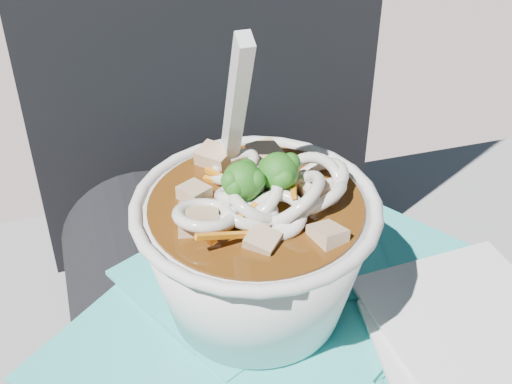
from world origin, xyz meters
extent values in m
cylinder|color=black|center=(0.08, 0.00, 0.50)|extent=(0.16, 0.48, 0.16)
cube|color=#2AB0AA|center=(0.00, -0.06, 0.58)|extent=(0.19, 0.22, 0.00)
cube|color=#2AB0AA|center=(0.00, -0.02, 0.58)|extent=(0.18, 0.20, 0.00)
cube|color=#2AB0AA|center=(-0.01, -0.03, 0.58)|extent=(0.15, 0.15, 0.00)
cube|color=#2AB0AA|center=(-0.01, 0.00, 0.58)|extent=(0.23, 0.22, 0.00)
cube|color=#2AB0AA|center=(-0.11, -0.02, 0.59)|extent=(0.18, 0.19, 0.00)
cube|color=#2AB0AA|center=(0.04, 0.04, 0.59)|extent=(0.27, 0.27, 0.00)
cube|color=#2AB0AA|center=(-0.03, 0.04, 0.59)|extent=(0.19, 0.19, 0.00)
cube|color=#2AB0AA|center=(0.02, 0.08, 0.59)|extent=(0.18, 0.17, 0.00)
cube|color=silver|center=(0.11, -0.08, 0.60)|extent=(0.13, 0.13, 0.00)
cube|color=silver|center=(0.12, -0.05, 0.60)|extent=(0.14, 0.14, 0.00)
torus|color=silver|center=(-0.02, 0.01, 0.69)|extent=(0.17, 0.17, 0.01)
cylinder|color=#422209|center=(-0.02, 0.01, 0.68)|extent=(0.15, 0.15, 0.01)
torus|color=beige|center=(0.03, 0.02, 0.69)|extent=(0.07, 0.07, 0.04)
torus|color=beige|center=(-0.02, 0.04, 0.70)|extent=(0.04, 0.04, 0.03)
torus|color=beige|center=(0.00, 0.00, 0.70)|extent=(0.06, 0.07, 0.05)
torus|color=beige|center=(-0.02, 0.00, 0.70)|extent=(0.05, 0.05, 0.03)
torus|color=beige|center=(0.02, 0.01, 0.70)|extent=(0.06, 0.06, 0.04)
torus|color=beige|center=(-0.03, -0.01, 0.69)|extent=(0.04, 0.04, 0.02)
torus|color=beige|center=(-0.02, 0.01, 0.69)|extent=(0.05, 0.05, 0.03)
torus|color=beige|center=(-0.06, -0.01, 0.70)|extent=(0.06, 0.06, 0.02)
torus|color=beige|center=(-0.01, -0.01, 0.69)|extent=(0.05, 0.05, 0.02)
torus|color=beige|center=(-0.02, 0.01, 0.70)|extent=(0.05, 0.06, 0.04)
torus|color=beige|center=(0.02, 0.00, 0.69)|extent=(0.06, 0.06, 0.04)
torus|color=beige|center=(-0.03, 0.02, 0.70)|extent=(0.04, 0.04, 0.03)
cylinder|color=beige|center=(-0.03, 0.00, 0.69)|extent=(0.01, 0.05, 0.02)
cylinder|color=beige|center=(-0.05, -0.01, 0.69)|extent=(0.03, 0.02, 0.01)
cylinder|color=beige|center=(0.00, -0.02, 0.69)|extent=(0.04, 0.02, 0.02)
cylinder|color=beige|center=(0.02, 0.01, 0.69)|extent=(0.01, 0.04, 0.01)
cylinder|color=#719447|center=(0.00, 0.01, 0.70)|extent=(0.01, 0.01, 0.02)
sphere|color=#145112|center=(0.00, 0.01, 0.71)|extent=(0.03, 0.03, 0.03)
sphere|color=#145112|center=(-0.01, 0.02, 0.71)|extent=(0.01, 0.01, 0.01)
sphere|color=#145112|center=(0.00, 0.00, 0.71)|extent=(0.01, 0.01, 0.01)
sphere|color=#145112|center=(0.00, 0.00, 0.71)|extent=(0.01, 0.01, 0.01)
sphere|color=#145112|center=(0.01, 0.01, 0.71)|extent=(0.01, 0.01, 0.01)
cylinder|color=#719447|center=(-0.03, 0.01, 0.70)|extent=(0.01, 0.01, 0.02)
sphere|color=#145112|center=(-0.03, 0.01, 0.71)|extent=(0.03, 0.03, 0.03)
sphere|color=#145112|center=(-0.02, 0.02, 0.71)|extent=(0.01, 0.01, 0.01)
sphere|color=#145112|center=(-0.04, 0.01, 0.71)|extent=(0.01, 0.01, 0.01)
sphere|color=#145112|center=(-0.03, 0.00, 0.71)|extent=(0.01, 0.01, 0.01)
sphere|color=#145112|center=(-0.02, 0.00, 0.71)|extent=(0.01, 0.01, 0.01)
cube|color=orange|center=(0.01, 0.01, 0.70)|extent=(0.02, 0.05, 0.02)
cube|color=orange|center=(-0.04, -0.01, 0.70)|extent=(0.05, 0.03, 0.01)
cube|color=orange|center=(-0.03, 0.02, 0.69)|extent=(0.04, 0.05, 0.01)
cube|color=orange|center=(-0.05, -0.03, 0.70)|extent=(0.05, 0.01, 0.02)
cube|color=orange|center=(-0.03, 0.03, 0.69)|extent=(0.03, 0.03, 0.01)
cube|color=orange|center=(-0.01, 0.06, 0.70)|extent=(0.04, 0.02, 0.00)
cube|color=#A67F5D|center=(0.02, 0.00, 0.69)|extent=(0.02, 0.02, 0.02)
cube|color=#A67F5D|center=(0.00, 0.06, 0.69)|extent=(0.03, 0.03, 0.02)
cube|color=#A67F5D|center=(-0.03, 0.06, 0.69)|extent=(0.03, 0.03, 0.02)
cube|color=#A67F5D|center=(-0.06, 0.03, 0.69)|extent=(0.02, 0.03, 0.01)
cube|color=#A67F5D|center=(-0.06, 0.00, 0.69)|extent=(0.03, 0.03, 0.02)
cube|color=#A67F5D|center=(-0.03, -0.03, 0.69)|extent=(0.03, 0.03, 0.02)
cube|color=#A67F5D|center=(0.01, -0.04, 0.69)|extent=(0.03, 0.03, 0.02)
ellipsoid|color=silver|center=(-0.02, 0.00, 0.69)|extent=(0.03, 0.04, 0.01)
cube|color=silver|center=(-0.02, 0.04, 0.74)|extent=(0.01, 0.06, 0.13)
camera|label=1|loc=(-0.13, -0.35, 0.98)|focal=50.00mm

